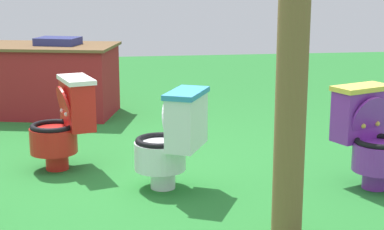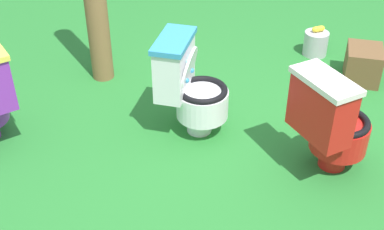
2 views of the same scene
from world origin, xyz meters
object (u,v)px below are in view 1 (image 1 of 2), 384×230
(toilet_purple, at_px, (370,136))
(toilet_white, at_px, (172,139))
(wooden_post, at_px, (292,80))
(toilet_red, at_px, (65,122))
(vendor_table, at_px, (49,79))

(toilet_purple, bearing_deg, toilet_white, -27.10)
(toilet_purple, distance_m, wooden_post, 1.27)
(toilet_red, xyz_separation_m, vendor_table, (-0.28, 2.00, 0.02))
(toilet_purple, height_order, wooden_post, wooden_post)
(toilet_white, xyz_separation_m, toilet_purple, (1.42, -0.13, 0.00))
(toilet_white, xyz_separation_m, wooden_post, (0.58, -0.90, 0.56))
(vendor_table, xyz_separation_m, wooden_post, (1.64, -3.50, 0.54))
(toilet_white, height_order, toilet_purple, same)
(toilet_red, height_order, toilet_purple, same)
(toilet_red, xyz_separation_m, toilet_purple, (2.21, -0.74, 0.00))
(vendor_table, bearing_deg, wooden_post, -64.87)
(toilet_white, relative_size, toilet_red, 1.00)
(toilet_white, distance_m, wooden_post, 1.20)
(vendor_table, relative_size, wooden_post, 0.87)
(toilet_red, height_order, vendor_table, vendor_table)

